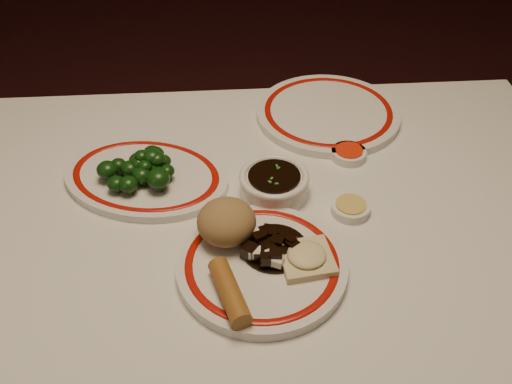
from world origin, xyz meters
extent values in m
cube|color=silver|center=(0.00, 0.00, 0.73)|extent=(1.20, 0.90, 0.04)
cylinder|color=black|center=(-0.54, 0.39, 0.35)|extent=(0.06, 0.06, 0.71)
cylinder|color=black|center=(0.54, 0.39, 0.35)|extent=(0.06, 0.06, 0.71)
cylinder|color=silver|center=(0.01, -0.07, 0.76)|extent=(0.28, 0.28, 0.02)
torus|color=#9A1008|center=(0.01, -0.07, 0.77)|extent=(0.24, 0.24, 0.00)
ellipsoid|color=#977447|center=(-0.04, -0.02, 0.80)|extent=(0.09, 0.09, 0.06)
cylinder|color=#956024|center=(-0.04, -0.13, 0.78)|extent=(0.06, 0.11, 0.03)
cube|color=beige|center=(0.08, -0.07, 0.77)|extent=(0.08, 0.08, 0.01)
ellipsoid|color=beige|center=(0.08, -0.07, 0.78)|extent=(0.06, 0.06, 0.02)
cylinder|color=black|center=(0.03, -0.05, 0.77)|extent=(0.10, 0.10, 0.00)
cube|color=black|center=(0.05, -0.06, 0.78)|extent=(0.02, 0.02, 0.01)
cube|color=black|center=(0.02, -0.05, 0.78)|extent=(0.03, 0.03, 0.02)
cube|color=black|center=(0.03, -0.07, 0.78)|extent=(0.02, 0.02, 0.02)
cube|color=black|center=(0.01, -0.04, 0.79)|extent=(0.03, 0.03, 0.02)
cube|color=black|center=(-0.01, -0.06, 0.78)|extent=(0.03, 0.03, 0.02)
cube|color=black|center=(0.01, -0.07, 0.78)|extent=(0.02, 0.02, 0.02)
cube|color=black|center=(0.01, -0.04, 0.78)|extent=(0.02, 0.02, 0.02)
cube|color=black|center=(0.02, -0.06, 0.78)|extent=(0.02, 0.02, 0.02)
cube|color=black|center=(0.00, -0.03, 0.79)|extent=(0.02, 0.02, 0.02)
cube|color=black|center=(0.03, -0.03, 0.78)|extent=(0.02, 0.02, 0.02)
cube|color=black|center=(0.06, -0.05, 0.78)|extent=(0.02, 0.02, 0.02)
cube|color=black|center=(0.03, -0.06, 0.78)|extent=(0.02, 0.02, 0.02)
cube|color=black|center=(0.03, -0.04, 0.78)|extent=(0.02, 0.02, 0.02)
cube|color=black|center=(0.02, -0.08, 0.79)|extent=(0.02, 0.02, 0.01)
cube|color=black|center=(0.01, -0.05, 0.78)|extent=(0.02, 0.02, 0.02)
cube|color=black|center=(0.03, -0.02, 0.78)|extent=(0.03, 0.03, 0.02)
cube|color=black|center=(0.06, -0.05, 0.78)|extent=(0.02, 0.02, 0.02)
cube|color=black|center=(0.04, -0.05, 0.78)|extent=(0.02, 0.02, 0.02)
cube|color=black|center=(0.03, -0.08, 0.79)|extent=(0.02, 0.02, 0.02)
cube|color=beige|center=(0.00, -0.03, 0.79)|extent=(0.02, 0.02, 0.01)
cube|color=beige|center=(0.00, -0.07, 0.78)|extent=(0.02, 0.02, 0.01)
cube|color=beige|center=(0.03, -0.08, 0.78)|extent=(0.02, 0.02, 0.01)
cube|color=beige|center=(0.03, -0.07, 0.78)|extent=(0.02, 0.02, 0.01)
torus|color=#9A1008|center=(-0.17, 0.15, 0.77)|extent=(0.32, 0.32, 0.00)
cylinder|color=#23471C|center=(-0.15, 0.11, 0.77)|extent=(0.01, 0.01, 0.01)
ellipsoid|color=#10370D|center=(-0.15, 0.11, 0.79)|extent=(0.04, 0.04, 0.03)
cylinder|color=#23471C|center=(-0.22, 0.15, 0.77)|extent=(0.01, 0.01, 0.01)
ellipsoid|color=#10370D|center=(-0.22, 0.15, 0.79)|extent=(0.03, 0.03, 0.02)
cylinder|color=#23471C|center=(-0.14, 0.16, 0.77)|extent=(0.01, 0.01, 0.01)
ellipsoid|color=#10370D|center=(-0.14, 0.16, 0.78)|extent=(0.03, 0.03, 0.02)
cylinder|color=#23471C|center=(-0.16, 0.18, 0.77)|extent=(0.01, 0.01, 0.01)
ellipsoid|color=#10370D|center=(-0.16, 0.18, 0.79)|extent=(0.03, 0.03, 0.03)
cylinder|color=#23471C|center=(-0.22, 0.11, 0.77)|extent=(0.01, 0.01, 0.01)
ellipsoid|color=#10370D|center=(-0.22, 0.11, 0.78)|extent=(0.03, 0.03, 0.02)
cylinder|color=#23471C|center=(-0.16, 0.16, 0.77)|extent=(0.01, 0.01, 0.01)
ellipsoid|color=#10370D|center=(-0.16, 0.16, 0.79)|extent=(0.03, 0.03, 0.03)
cylinder|color=#23471C|center=(-0.17, 0.15, 0.77)|extent=(0.01, 0.01, 0.02)
ellipsoid|color=#10370D|center=(-0.17, 0.15, 0.79)|extent=(0.03, 0.03, 0.03)
cylinder|color=#23471C|center=(-0.18, 0.16, 0.77)|extent=(0.01, 0.01, 0.01)
ellipsoid|color=#10370D|center=(-0.18, 0.16, 0.79)|extent=(0.04, 0.04, 0.03)
cylinder|color=#23471C|center=(-0.18, 0.15, 0.77)|extent=(0.01, 0.01, 0.01)
ellipsoid|color=#10370D|center=(-0.18, 0.15, 0.79)|extent=(0.03, 0.03, 0.02)
cylinder|color=#23471C|center=(-0.23, 0.14, 0.77)|extent=(0.01, 0.01, 0.01)
ellipsoid|color=#10370D|center=(-0.23, 0.14, 0.79)|extent=(0.04, 0.04, 0.03)
cylinder|color=#23471C|center=(-0.16, 0.18, 0.77)|extent=(0.01, 0.01, 0.01)
ellipsoid|color=#10370D|center=(-0.16, 0.18, 0.79)|extent=(0.03, 0.03, 0.03)
cylinder|color=#23471C|center=(-0.18, 0.15, 0.77)|extent=(0.01, 0.01, 0.02)
ellipsoid|color=#10370D|center=(-0.18, 0.15, 0.79)|extent=(0.03, 0.03, 0.03)
cylinder|color=#23471C|center=(-0.15, 0.14, 0.77)|extent=(0.01, 0.01, 0.01)
ellipsoid|color=#10370D|center=(-0.15, 0.14, 0.79)|extent=(0.03, 0.03, 0.02)
cylinder|color=#23471C|center=(-0.13, 0.13, 0.77)|extent=(0.01, 0.01, 0.01)
ellipsoid|color=#10370D|center=(-0.13, 0.13, 0.78)|extent=(0.03, 0.03, 0.02)
cylinder|color=#23471C|center=(-0.17, 0.12, 0.77)|extent=(0.01, 0.01, 0.01)
ellipsoid|color=#10370D|center=(-0.17, 0.12, 0.79)|extent=(0.03, 0.03, 0.03)
cylinder|color=#23471C|center=(-0.20, 0.14, 0.77)|extent=(0.01, 0.01, 0.01)
ellipsoid|color=#10370D|center=(-0.20, 0.14, 0.79)|extent=(0.03, 0.03, 0.03)
cylinder|color=#23471C|center=(-0.15, 0.12, 0.77)|extent=(0.01, 0.01, 0.02)
ellipsoid|color=#10370D|center=(-0.15, 0.12, 0.79)|extent=(0.03, 0.03, 0.02)
cylinder|color=#23471C|center=(-0.20, 0.10, 0.77)|extent=(0.01, 0.01, 0.01)
ellipsoid|color=#10370D|center=(-0.20, 0.10, 0.79)|extent=(0.03, 0.03, 0.03)
ellipsoid|color=#10370D|center=(-0.18, 0.15, 0.80)|extent=(0.03, 0.03, 0.02)
ellipsoid|color=#10370D|center=(-0.17, 0.13, 0.80)|extent=(0.02, 0.02, 0.02)
ellipsoid|color=#10370D|center=(-0.15, 0.15, 0.80)|extent=(0.03, 0.03, 0.02)
ellipsoid|color=#10370D|center=(-0.16, 0.15, 0.80)|extent=(0.03, 0.03, 0.03)
cylinder|color=silver|center=(0.05, 0.10, 0.77)|extent=(0.11, 0.11, 0.04)
cylinder|color=black|center=(0.05, 0.10, 0.79)|extent=(0.09, 0.09, 0.00)
cylinder|color=silver|center=(0.19, 0.19, 0.76)|extent=(0.06, 0.06, 0.02)
cylinder|color=red|center=(0.19, 0.19, 0.77)|extent=(0.05, 0.05, 0.00)
cylinder|color=silver|center=(0.17, 0.05, 0.76)|extent=(0.06, 0.06, 0.02)
cylinder|color=tan|center=(0.17, 0.05, 0.77)|extent=(0.05, 0.05, 0.00)
cylinder|color=silver|center=(0.18, 0.33, 0.76)|extent=(0.37, 0.37, 0.02)
torus|color=#9A1008|center=(0.18, 0.33, 0.77)|extent=(0.32, 0.32, 0.00)
camera|label=1|loc=(-0.04, -0.63, 1.39)|focal=40.00mm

